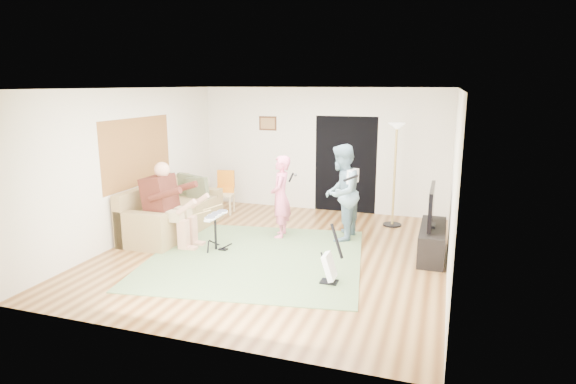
# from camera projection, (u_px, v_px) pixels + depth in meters

# --- Properties ---
(floor) EXTENTS (6.00, 6.00, 0.00)m
(floor) POSITION_uv_depth(u_px,v_px,m) (275.00, 252.00, 8.09)
(floor) COLOR brown
(floor) RESTS_ON ground
(walls) EXTENTS (5.50, 6.00, 2.70)m
(walls) POSITION_uv_depth(u_px,v_px,m) (275.00, 173.00, 7.79)
(walls) COLOR beige
(walls) RESTS_ON floor
(ceiling) EXTENTS (6.00, 6.00, 0.00)m
(ceiling) POSITION_uv_depth(u_px,v_px,m) (274.00, 88.00, 7.50)
(ceiling) COLOR white
(ceiling) RESTS_ON walls
(window_blinds) EXTENTS (0.00, 2.05, 2.05)m
(window_blinds) POSITION_uv_depth(u_px,v_px,m) (137.00, 152.00, 8.78)
(window_blinds) COLOR #9A632F
(window_blinds) RESTS_ON walls
(doorway) EXTENTS (2.10, 0.00, 2.10)m
(doorway) POSITION_uv_depth(u_px,v_px,m) (345.00, 165.00, 10.46)
(doorway) COLOR black
(doorway) RESTS_ON walls
(picture_frame) EXTENTS (0.42, 0.03, 0.32)m
(picture_frame) POSITION_uv_depth(u_px,v_px,m) (268.00, 123.00, 10.83)
(picture_frame) COLOR #3F2314
(picture_frame) RESTS_ON walls
(area_rug) EXTENTS (3.85, 3.81, 0.02)m
(area_rug) POSITION_uv_depth(u_px,v_px,m) (256.00, 257.00, 7.83)
(area_rug) COLOR #566F44
(area_rug) RESTS_ON floor
(sofa) EXTENTS (0.95, 2.31, 0.93)m
(sofa) POSITION_uv_depth(u_px,v_px,m) (169.00, 216.00, 9.14)
(sofa) COLOR olive
(sofa) RESTS_ON floor
(drummer) EXTENTS (0.95, 0.53, 1.47)m
(drummer) POSITION_uv_depth(u_px,v_px,m) (171.00, 213.00, 8.34)
(drummer) COLOR #4B1E15
(drummer) RESTS_ON sofa
(drum_kit) EXTENTS (0.36, 0.64, 0.65)m
(drum_kit) POSITION_uv_depth(u_px,v_px,m) (216.00, 234.00, 8.14)
(drum_kit) COLOR black
(drum_kit) RESTS_ON floor
(singer) EXTENTS (0.46, 0.61, 1.51)m
(singer) POSITION_uv_depth(u_px,v_px,m) (281.00, 197.00, 8.76)
(singer) COLOR pink
(singer) RESTS_ON floor
(microphone) EXTENTS (0.06, 0.06, 0.24)m
(microphone) POSITION_uv_depth(u_px,v_px,m) (291.00, 177.00, 8.62)
(microphone) COLOR black
(microphone) RESTS_ON singer
(guitarist) EXTENTS (0.71, 0.88, 1.74)m
(guitarist) POSITION_uv_depth(u_px,v_px,m) (341.00, 193.00, 8.59)
(guitarist) COLOR #7194A6
(guitarist) RESTS_ON floor
(guitar_held) EXTENTS (0.27, 0.61, 0.26)m
(guitar_held) POSITION_uv_depth(u_px,v_px,m) (353.00, 176.00, 8.46)
(guitar_held) COLOR white
(guitar_held) RESTS_ON guitarist
(guitar_spare) EXTENTS (0.32, 0.29, 0.89)m
(guitar_spare) POSITION_uv_depth(u_px,v_px,m) (330.00, 267.00, 6.78)
(guitar_spare) COLOR black
(guitar_spare) RESTS_ON floor
(torchiere_lamp) EXTENTS (0.36, 0.36, 2.04)m
(torchiere_lamp) POSITION_uv_depth(u_px,v_px,m) (395.00, 156.00, 9.32)
(torchiere_lamp) COLOR black
(torchiere_lamp) RESTS_ON floor
(dining_chair) EXTENTS (0.46, 0.48, 0.92)m
(dining_chair) POSITION_uv_depth(u_px,v_px,m) (225.00, 198.00, 10.51)
(dining_chair) COLOR beige
(dining_chair) RESTS_ON floor
(tv_cabinet) EXTENTS (0.40, 1.40, 0.50)m
(tv_cabinet) POSITION_uv_depth(u_px,v_px,m) (432.00, 241.00, 7.87)
(tv_cabinet) COLOR black
(tv_cabinet) RESTS_ON floor
(television) EXTENTS (0.06, 1.12, 0.62)m
(television) POSITION_uv_depth(u_px,v_px,m) (431.00, 206.00, 7.76)
(television) COLOR black
(television) RESTS_ON tv_cabinet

